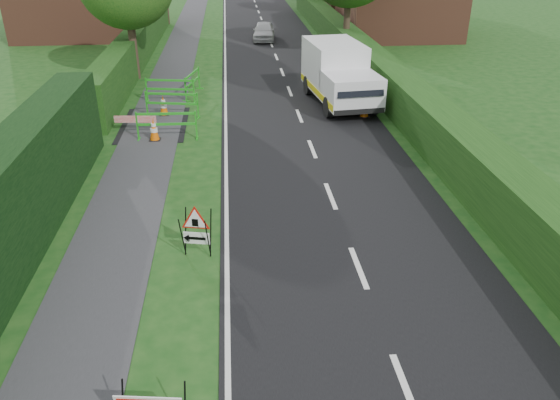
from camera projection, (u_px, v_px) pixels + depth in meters
ground at (245, 303)px, 10.76m from camera, size 120.00×120.00×0.00m
road_surface at (262, 20)px, 42.03m from camera, size 6.00×90.00×0.02m
footpath at (190, 21)px, 41.59m from camera, size 2.00×90.00×0.02m
hedge_west_far at (140, 60)px, 29.89m from camera, size 1.00×24.00×1.80m
hedge_east at (372, 84)px, 25.50m from camera, size 1.20×50.00×1.50m
triangle_sign at (194, 228)px, 11.95m from camera, size 0.87×0.87×1.07m
works_van at (339, 73)px, 22.21m from camera, size 2.57×5.36×2.36m
traffic_cone_0 at (365, 107)px, 20.93m from camera, size 0.38×0.38×0.79m
traffic_cone_1 at (362, 94)px, 22.50m from camera, size 0.38×0.38×0.79m
traffic_cone_2 at (332, 75)px, 25.37m from camera, size 0.38×0.38×0.79m
traffic_cone_3 at (154, 130)px, 18.66m from camera, size 0.38×0.38×0.79m
traffic_cone_4 at (163, 105)px, 21.12m from camera, size 0.38×0.38×0.79m
ped_barrier_0 at (166, 122)px, 18.65m from camera, size 2.07×0.40×1.00m
ped_barrier_1 at (172, 101)px, 20.79m from camera, size 2.09×0.73×1.00m
ped_barrier_2 at (170, 87)px, 22.58m from camera, size 2.09×0.69×1.00m
ped_barrier_3 at (192, 81)px, 23.55m from camera, size 0.83×2.08×1.00m
redwhite_plank at (137, 131)px, 19.66m from camera, size 1.50×0.19×0.25m
hatchback_car at (264, 31)px, 34.73m from camera, size 1.64×3.42×1.13m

